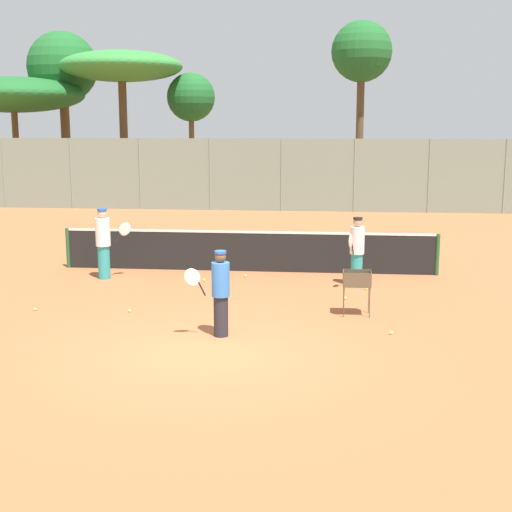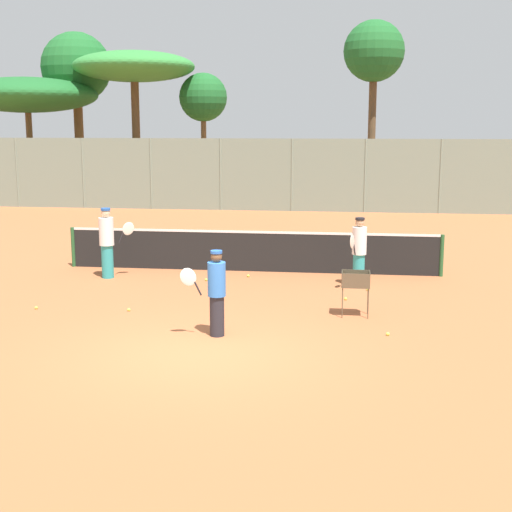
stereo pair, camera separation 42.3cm
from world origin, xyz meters
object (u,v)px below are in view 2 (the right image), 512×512
at_px(player_white_outfit, 216,292).
at_px(parked_car, 389,192).
at_px(player_yellow_shirt, 359,251).
at_px(ball_cart, 356,283).
at_px(player_red_cap, 107,242).
at_px(tennis_net, 251,250).

bearing_deg(player_white_outfit, parked_car, -121.47).
height_order(player_yellow_shirt, ball_cart, player_yellow_shirt).
bearing_deg(ball_cart, player_yellow_shirt, 88.24).
distance_m(player_white_outfit, parked_car, 21.92).
bearing_deg(player_yellow_shirt, ball_cart, 17.26).
bearing_deg(ball_cart, player_red_cap, 155.19).
height_order(ball_cart, parked_car, parked_car).
bearing_deg(parked_car, player_red_cap, -114.78).
relative_size(tennis_net, parked_car, 2.34).
bearing_deg(tennis_net, parked_car, 74.44).
relative_size(player_white_outfit, parked_car, 0.38).
distance_m(player_yellow_shirt, parked_car, 17.22).
distance_m(tennis_net, player_white_outfit, 5.79).
bearing_deg(player_red_cap, player_white_outfit, -76.45).
xyz_separation_m(ball_cart, parked_car, (1.70, 19.81, -0.01)).
bearing_deg(player_red_cap, player_yellow_shirt, -26.52).
bearing_deg(tennis_net, player_yellow_shirt, -27.19).
bearing_deg(parked_car, ball_cart, -94.91).
distance_m(player_white_outfit, player_yellow_shirt, 5.08).
bearing_deg(parked_car, player_yellow_shirt, -95.39).
relative_size(player_white_outfit, ball_cart, 1.74).
bearing_deg(parked_car, player_white_outfit, -101.12).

